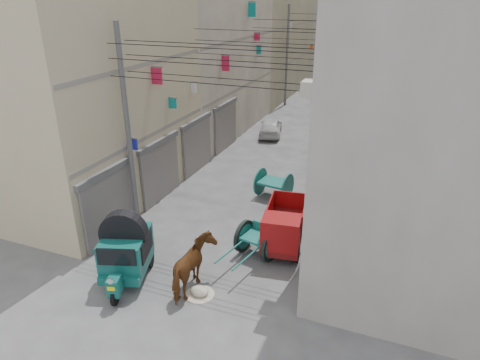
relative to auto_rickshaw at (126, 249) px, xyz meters
The scene contains 18 objects.
ground 3.51m from the auto_rickshaw, 57.10° to the right, with size 140.00×140.00×0.00m, color #474749.
building_row_left 32.38m from the auto_rickshaw, 101.17° to the left, with size 8.00×62.00×14.00m.
building_row_right 33.26m from the auto_rickshaw, 72.63° to the left, with size 8.00×62.00×14.00m.
end_cap_building 63.46m from the auto_rickshaw, 88.36° to the left, with size 22.00×10.00×13.00m, color gray.
shutters_left 7.88m from the auto_rickshaw, 105.56° to the left, with size 0.18×14.40×2.88m.
signboards 19.09m from the auto_rickshaw, 84.56° to the left, with size 8.22×40.52×5.67m.
ac_units 9.67m from the auto_rickshaw, 41.77° to the left, with size 0.70×6.55×3.35m.
utility_poles 14.61m from the auto_rickshaw, 82.75° to the left, with size 7.40×22.20×8.00m.
overhead_cables 13.03m from the auto_rickshaw, 81.15° to the left, with size 7.40×22.52×1.12m.
auto_rickshaw is the anchor object (origin of this frame).
tonga_cart 4.63m from the auto_rickshaw, 38.44° to the left, with size 1.58×2.89×1.23m.
mini_truck 5.66m from the auto_rickshaw, 39.13° to the left, with size 1.79×3.23×1.72m.
second_cart 8.20m from the auto_rickshaw, 70.72° to the left, with size 1.66×1.51×1.31m.
feed_sack 2.83m from the auto_rickshaw, ahead, with size 0.58×0.47×0.29m, color #BFB49E.
horse 2.42m from the auto_rickshaw, ahead, with size 0.95×2.08×1.76m, color maroon.
distant_car_white 16.77m from the auto_rickshaw, 91.17° to the left, with size 1.38×3.43×1.17m, color silver.
distant_car_grey 23.23m from the auto_rickshaw, 82.74° to the left, with size 1.23×3.53×1.16m, color #545955.
distant_car_green 38.37m from the auto_rickshaw, 88.29° to the left, with size 1.53×3.76×1.09m, color #1F5D34.
Camera 1 is at (6.13, -6.95, 8.92)m, focal length 32.00 mm.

